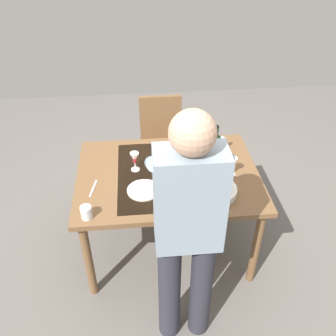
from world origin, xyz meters
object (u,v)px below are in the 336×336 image
side_bowl_salad (187,169)px  wine_glass_right (135,158)px  person_server (188,228)px  water_cup_far_left (192,145)px  dinner_plate_near (144,190)px  chair_near (161,138)px  water_cup_near_left (86,212)px  wine_glass_left (232,163)px  serving_bowl_pasta (215,190)px  water_cup_near_right (221,144)px  wine_bottle (215,147)px  dining_table (168,182)px

side_bowl_salad → wine_glass_right: bearing=-11.0°
person_server → side_bowl_salad: size_ratio=9.38×
water_cup_far_left → dinner_plate_near: size_ratio=0.48×
chair_near → water_cup_near_left: (0.58, 1.28, 0.28)m
wine_glass_left → wine_glass_right: 0.71m
chair_near → serving_bowl_pasta: 1.20m
wine_glass_left → water_cup_near_right: size_ratio=1.46×
person_server → wine_glass_right: (0.27, -0.82, -0.10)m
water_cup_near_right → serving_bowl_pasta: water_cup_near_right is taller
wine_bottle → serving_bowl_pasta: bearing=79.2°
chair_near → wine_glass_left: bearing=115.2°
person_server → serving_bowl_pasta: size_ratio=5.63×
chair_near → water_cup_near_right: size_ratio=8.82×
water_cup_near_right → person_server: bearing=67.8°
wine_bottle → wine_glass_right: size_ratio=1.96×
water_cup_far_left → side_bowl_salad: 0.30m
wine_glass_left → side_bowl_salad: (0.32, -0.06, -0.07)m
wine_glass_left → wine_glass_right: bearing=-10.4°
dining_table → serving_bowl_pasta: 0.41m
wine_glass_right → water_cup_near_left: 0.58m
wine_bottle → dinner_plate_near: 0.67m
chair_near → dinner_plate_near: bearing=78.8°
dining_table → dinner_plate_near: 0.27m
person_server → serving_bowl_pasta: person_server is taller
chair_near → side_bowl_salad: 0.93m
dinner_plate_near → wine_glass_left: bearing=-169.5°
wine_glass_right → wine_bottle: bearing=-172.3°
dinner_plate_near → water_cup_near_left: bearing=31.8°
chair_near → wine_glass_left: 1.09m
dinner_plate_near → water_cup_far_left: bearing=-131.2°
serving_bowl_pasta → water_cup_far_left: bearing=-81.6°
water_cup_far_left → wine_glass_left: bearing=125.0°
wine_glass_right → dinner_plate_near: bearing=101.5°
dining_table → water_cup_near_left: (0.56, 0.41, 0.12)m
dining_table → water_cup_near_left: water_cup_near_left is taller
side_bowl_salad → dinner_plate_near: (0.33, 0.18, -0.03)m
chair_near → water_cup_near_left: size_ratio=10.37×
dining_table → wine_bottle: bearing=-158.0°
chair_near → serving_bowl_pasta: size_ratio=3.03×
water_cup_near_right → wine_bottle: bearing=57.4°
water_cup_near_left → wine_glass_right: bearing=-123.8°
person_server → water_cup_near_right: (-0.42, -1.03, -0.15)m
water_cup_near_right → side_bowl_salad: size_ratio=0.57×
wine_glass_left → water_cup_near_left: 1.08m
water_cup_far_left → serving_bowl_pasta: size_ratio=0.37×
wine_bottle → dinner_plate_near: size_ratio=1.29×
wine_bottle → wine_glass_left: 0.23m
dining_table → chair_near: (-0.02, -0.87, -0.15)m
wine_bottle → water_cup_far_left: bearing=-39.8°
wine_glass_left → water_cup_near_right: wine_glass_left is taller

